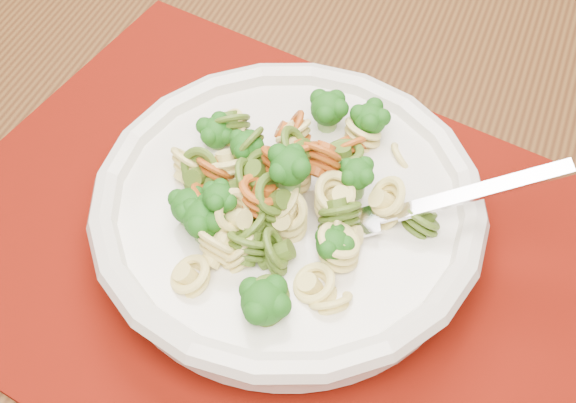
% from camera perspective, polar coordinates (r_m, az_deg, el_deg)
% --- Properties ---
extents(dining_table, '(1.35, 0.94, 0.73)m').
position_cam_1_polar(dining_table, '(0.72, 4.23, -0.71)').
color(dining_table, '#533417').
rests_on(dining_table, ground).
extents(placemat, '(0.48, 0.39, 0.00)m').
position_cam_1_polar(placemat, '(0.56, -1.51, -3.15)').
color(placemat, '#600A04').
rests_on(placemat, dining_table).
extents(pasta_bowl, '(0.26, 0.26, 0.05)m').
position_cam_1_polar(pasta_bowl, '(0.54, 0.00, -0.65)').
color(pasta_bowl, silver).
rests_on(pasta_bowl, placemat).
extents(pasta_broccoli_heap, '(0.22, 0.22, 0.06)m').
position_cam_1_polar(pasta_broccoli_heap, '(0.52, 0.00, 0.41)').
color(pasta_broccoli_heap, '#EFD476').
rests_on(pasta_broccoli_heap, pasta_bowl).
extents(fork, '(0.17, 0.11, 0.08)m').
position_cam_1_polar(fork, '(0.51, 5.10, -1.56)').
color(fork, silver).
rests_on(fork, pasta_bowl).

